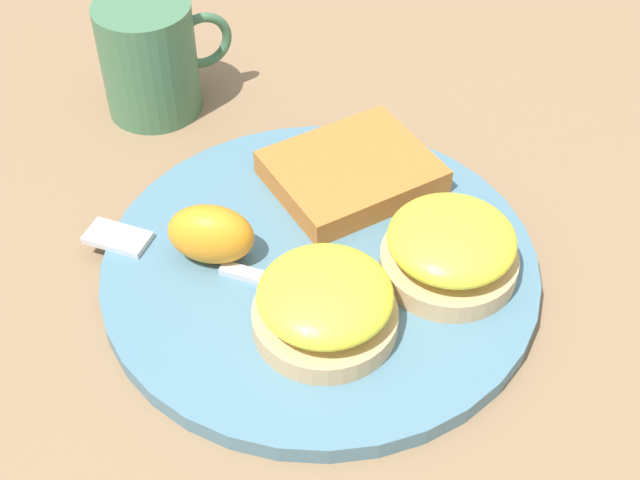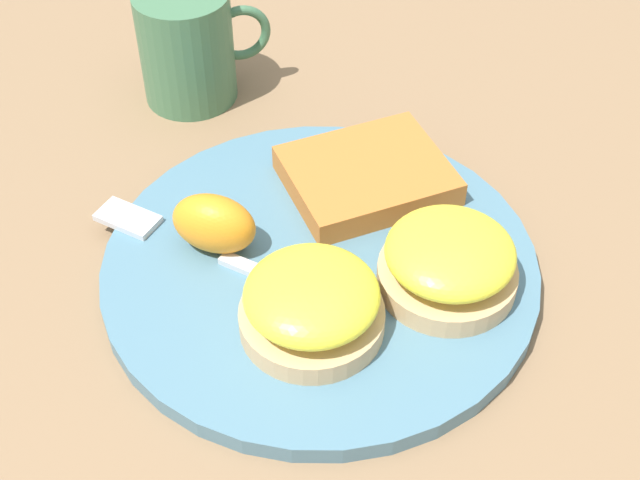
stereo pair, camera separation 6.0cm
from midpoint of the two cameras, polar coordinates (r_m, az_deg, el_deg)
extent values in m
plane|color=#846647|center=(0.63, 2.75, -2.34)|extent=(1.10, 1.10, 0.00)
cylinder|color=slate|center=(0.62, 2.77, -1.90)|extent=(0.30, 0.30, 0.01)
cylinder|color=tan|center=(0.57, 2.50, -5.22)|extent=(0.09, 0.09, 0.02)
ellipsoid|color=yellow|center=(0.55, 2.57, -3.68)|extent=(0.09, 0.09, 0.03)
cylinder|color=tan|center=(0.61, 10.95, -2.45)|extent=(0.09, 0.09, 0.02)
ellipsoid|color=yellow|center=(0.59, 11.25, -0.93)|extent=(0.09, 0.09, 0.03)
cube|color=#BB692B|center=(0.67, 5.61, 4.01)|extent=(0.13, 0.11, 0.02)
ellipsoid|color=orange|center=(0.61, -4.02, 0.91)|extent=(0.07, 0.06, 0.04)
cube|color=silver|center=(0.60, 1.27, -3.19)|extent=(0.09, 0.09, 0.00)
cube|color=silver|center=(0.65, -9.64, 1.25)|extent=(0.05, 0.05, 0.00)
cylinder|color=#42704C|center=(0.76, -6.29, 12.11)|extent=(0.08, 0.08, 0.10)
torus|color=#42704C|center=(0.77, -2.91, 12.98)|extent=(0.05, 0.01, 0.05)
camera|label=1|loc=(0.03, -87.13, 2.86)|focal=50.00mm
camera|label=2|loc=(0.03, 92.87, -2.86)|focal=50.00mm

